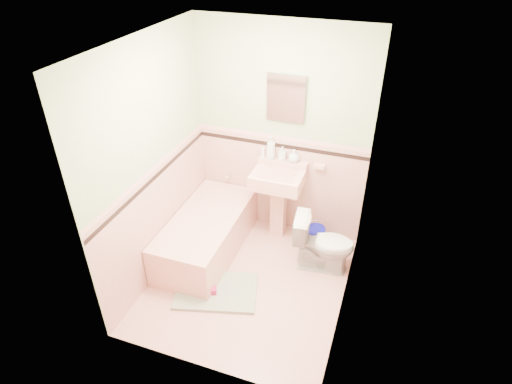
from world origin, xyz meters
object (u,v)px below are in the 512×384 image
(soap_bottle_left, at_px, (271,147))
(bucket, at_px, (315,236))
(medicine_cabinet, at_px, (286,98))
(soap_bottle_mid, at_px, (282,154))
(sink, at_px, (277,205))
(shoe, at_px, (209,291))
(bathtub, at_px, (207,235))
(toilet, at_px, (324,243))
(soap_bottle_right, at_px, (294,156))

(soap_bottle_left, relative_size, bucket, 1.18)
(soap_bottle_left, bearing_deg, medicine_cabinet, 11.56)
(soap_bottle_mid, bearing_deg, soap_bottle_left, 180.00)
(sink, xyz_separation_m, bucket, (0.48, -0.01, -0.33))
(medicine_cabinet, xyz_separation_m, shoe, (-0.37, -1.39, -1.63))
(soap_bottle_mid, distance_m, bucket, 1.07)
(medicine_cabinet, relative_size, soap_bottle_mid, 3.08)
(soap_bottle_mid, bearing_deg, bathtub, -133.37)
(bathtub, height_order, medicine_cabinet, medicine_cabinet)
(soap_bottle_mid, relative_size, toilet, 0.25)
(medicine_cabinet, relative_size, soap_bottle_left, 1.86)
(bathtub, height_order, toilet, toilet)
(bathtub, bearing_deg, shoe, -64.32)
(bucket, bearing_deg, soap_bottle_mid, 159.09)
(medicine_cabinet, relative_size, shoe, 3.15)
(sink, relative_size, soap_bottle_left, 3.30)
(bathtub, xyz_separation_m, sink, (0.68, 0.53, 0.23))
(medicine_cabinet, height_order, soap_bottle_mid, medicine_cabinet)
(medicine_cabinet, distance_m, shoe, 2.18)
(soap_bottle_mid, bearing_deg, shoe, -104.70)
(shoe, bearing_deg, medicine_cabinet, 51.61)
(bathtub, distance_m, soap_bottle_left, 1.25)
(soap_bottle_left, relative_size, soap_bottle_mid, 1.65)
(medicine_cabinet, bearing_deg, sink, -90.00)
(soap_bottle_mid, xyz_separation_m, shoe, (-0.36, -1.36, -0.98))
(sink, distance_m, toilet, 0.74)
(soap_bottle_left, height_order, shoe, soap_bottle_left)
(bathtub, bearing_deg, bucket, 24.19)
(medicine_cabinet, bearing_deg, soap_bottle_right, -13.37)
(sink, relative_size, toilet, 1.36)
(bucket, bearing_deg, sink, 179.07)
(sink, bearing_deg, soap_bottle_mid, 92.99)
(toilet, bearing_deg, soap_bottle_right, 36.96)
(soap_bottle_left, bearing_deg, bathtub, -126.92)
(bathtub, height_order, sink, sink)
(toilet, bearing_deg, soap_bottle_mid, 43.64)
(shoe, bearing_deg, soap_bottle_left, 57.19)
(soap_bottle_mid, relative_size, bucket, 0.71)
(soap_bottle_left, relative_size, toilet, 0.41)
(sink, height_order, soap_bottle_right, soap_bottle_right)
(medicine_cabinet, xyz_separation_m, soap_bottle_mid, (-0.01, -0.03, -0.65))
(soap_bottle_right, xyz_separation_m, shoe, (-0.49, -1.36, -0.98))
(soap_bottle_right, height_order, shoe, soap_bottle_right)
(shoe, bearing_deg, bathtub, 92.05)
(soap_bottle_left, distance_m, shoe, 1.72)
(bathtub, xyz_separation_m, shoe, (0.31, -0.65, -0.16))
(sink, xyz_separation_m, toilet, (0.64, -0.36, -0.12))
(soap_bottle_mid, relative_size, shoe, 1.02)
(bathtub, bearing_deg, soap_bottle_right, 41.37)
(sink, xyz_separation_m, soap_bottle_left, (-0.15, 0.18, 0.65))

